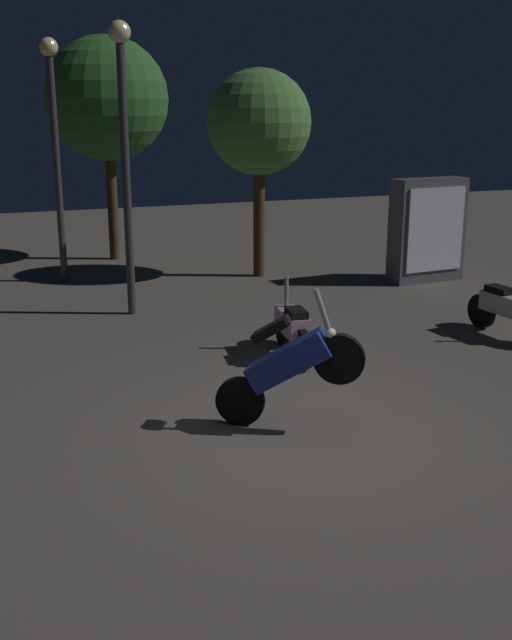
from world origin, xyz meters
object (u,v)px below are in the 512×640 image
streetlamp_far (124,133)px  kiosk_billboard (428,230)px  streetlamp_near (54,130)px  motorcycle_blue_foreground (288,366)px  motorcycle_white_parked_right (507,309)px  motorcycle_pink_parked_left (292,327)px

streetlamp_far → kiosk_billboard: size_ratio=2.28×
streetlamp_near → streetlamp_far: streetlamp_far is taller
motorcycle_blue_foreground → streetlamp_near: bearing=132.7°
kiosk_billboard → streetlamp_near: bearing=-24.6°
motorcycle_blue_foreground → motorcycle_white_parked_right: 5.02m
motorcycle_white_parked_right → streetlamp_near: size_ratio=0.35×
motorcycle_blue_foreground → streetlamp_far: bearing=129.8°
motorcycle_white_parked_right → kiosk_billboard: 4.01m
streetlamp_near → motorcycle_pink_parked_left: bearing=-68.6°
motorcycle_pink_parked_left → streetlamp_near: bearing=29.9°
motorcycle_blue_foreground → streetlamp_near: size_ratio=0.34×
motorcycle_blue_foreground → streetlamp_far: streetlamp_far is taller
motorcycle_pink_parked_left → streetlamp_near: 7.12m
motorcycle_pink_parked_left → streetlamp_far: size_ratio=0.35×
motorcycle_blue_foreground → motorcycle_white_parked_right: (4.59, 2.02, -0.31)m
motorcycle_blue_foreground → streetlamp_far: (-0.60, 5.45, 2.32)m
kiosk_billboard → motorcycle_white_parked_right: bearing=70.8°
motorcycle_white_parked_right → streetlamp_near: streetlamp_near is taller
motorcycle_blue_foreground → motorcycle_pink_parked_left: motorcycle_blue_foreground is taller
motorcycle_white_parked_right → streetlamp_near: bearing=-142.1°
streetlamp_far → motorcycle_pink_parked_left: bearing=-62.3°
motorcycle_white_parked_right → streetlamp_near: 9.15m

